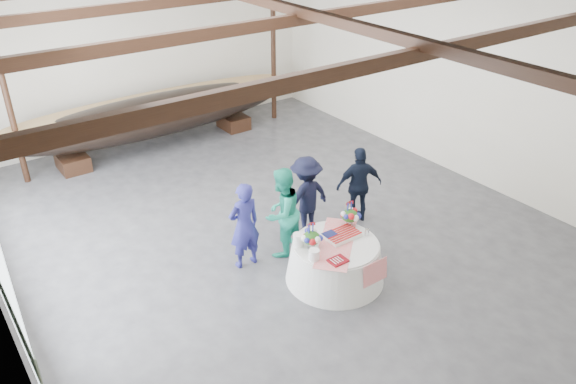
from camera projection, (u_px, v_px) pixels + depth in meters
floor at (267, 224)px, 11.47m from camera, size 10.00×12.00×0.01m
wall_back at (138, 52)px, 14.65m from camera, size 10.00×0.02×4.50m
wall_front at (570, 286)px, 6.12m from camera, size 10.00×0.02×4.50m
wall_right at (445, 74)px, 12.94m from camera, size 0.02×12.00×4.50m
pavilion_structure at (238, 16)px, 10.13m from camera, size 9.80×11.76×4.50m
longboat_display at (157, 115)px, 14.39m from camera, size 7.54×1.51×1.41m
banquet_table at (335, 261)px, 9.71m from camera, size 1.72×1.72×0.74m
tabletop_items at (331, 232)px, 9.57m from camera, size 1.55×1.48×0.40m
guest_woman_blue at (244, 225)px, 9.86m from camera, size 0.61×0.40×1.66m
guest_woman_teal at (282, 212)px, 10.18m from camera, size 1.01×0.90×1.73m
guest_man_left at (306, 197)px, 10.76m from camera, size 1.10×0.66×1.66m
guest_man_right at (359, 185)px, 11.24m from camera, size 1.02×0.71×1.62m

